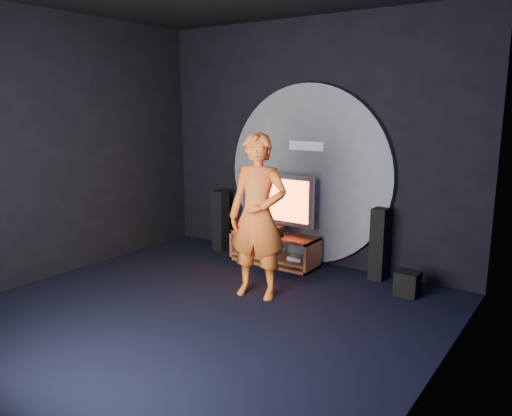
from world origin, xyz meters
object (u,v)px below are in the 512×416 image
(tower_speaker_right, at_px, (379,244))
(subwoofer, at_px, (408,283))
(tv, at_px, (277,201))
(player, at_px, (258,216))
(tower_speaker_left, at_px, (221,221))
(media_console, at_px, (275,251))

(tower_speaker_right, bearing_deg, subwoofer, -33.88)
(tv, distance_m, player, 1.34)
(subwoofer, relative_size, player, 0.15)
(tower_speaker_left, relative_size, tower_speaker_right, 1.00)
(tv, height_order, subwoofer, tv)
(tower_speaker_left, relative_size, subwoofer, 3.22)
(subwoofer, bearing_deg, tv, 174.80)
(media_console, bearing_deg, tower_speaker_right, 8.84)
(tower_speaker_left, height_order, player, player)
(media_console, bearing_deg, player, -66.57)
(player, bearing_deg, subwoofer, 23.08)
(tower_speaker_left, bearing_deg, tv, -1.84)
(media_console, xyz_separation_m, tower_speaker_right, (1.50, 0.23, 0.29))
(tower_speaker_left, distance_m, subwoofer, 3.13)
(media_console, bearing_deg, tower_speaker_left, 174.67)
(media_console, height_order, tv, tv)
(tv, height_order, tower_speaker_left, tv)
(media_console, xyz_separation_m, tower_speaker_left, (-1.09, 0.10, 0.29))
(tower_speaker_left, distance_m, tower_speaker_right, 2.59)
(media_console, relative_size, tower_speaker_left, 1.35)
(tower_speaker_right, xyz_separation_m, subwoofer, (0.52, -0.35, -0.33))
(tv, distance_m, tower_speaker_left, 1.17)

